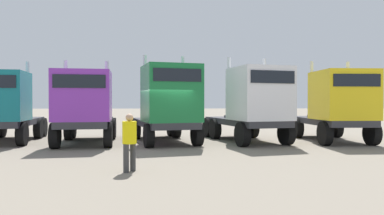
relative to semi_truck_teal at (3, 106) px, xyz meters
The scene contains 7 objects.
ground 8.00m from the semi_truck_teal, 10.66° to the right, with size 200.00×200.00×0.00m, color gray.
semi_truck_teal is the anchor object (origin of this frame).
semi_truck_purple 4.06m from the semi_truck_teal, ahead, with size 3.22×6.14×3.96m.
semi_truck_green 7.81m from the semi_truck_teal, ahead, with size 3.91×6.51×4.25m.
semi_truck_white 11.93m from the semi_truck_teal, ahead, with size 3.81×6.29×4.19m.
semi_truck_yellow 16.06m from the semi_truck_teal, ahead, with size 2.58×6.02×4.06m.
visitor_in_hivis 9.95m from the semi_truck_teal, 46.60° to the right, with size 0.56×0.56×1.65m.
Camera 1 is at (0.37, -15.93, 1.96)m, focal length 33.43 mm.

